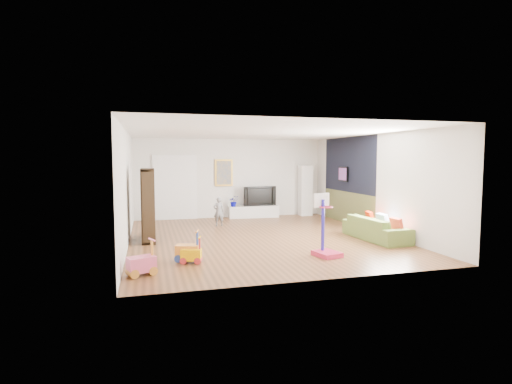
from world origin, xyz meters
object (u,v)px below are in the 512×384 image
object	(u,v)px
sofa	(376,228)
basketball_hoop	(327,225)
bookshelf	(148,205)
media_console	(254,212)

from	to	relation	value
sofa	basketball_hoop	world-z (taller)	basketball_hoop
bookshelf	sofa	size ratio (longest dim) A/B	0.91
media_console	sofa	world-z (taller)	sofa
bookshelf	sofa	xyz separation A→B (m)	(5.53, -1.42, -0.61)
sofa	bookshelf	bearing A→B (deg)	71.95
media_console	basketball_hoop	bearing A→B (deg)	-86.80
bookshelf	basketball_hoop	xyz separation A→B (m)	(3.59, -2.68, -0.24)
bookshelf	sofa	bearing A→B (deg)	-14.07
media_console	bookshelf	distance (m)	4.70
media_console	basketball_hoop	world-z (taller)	basketball_hoop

